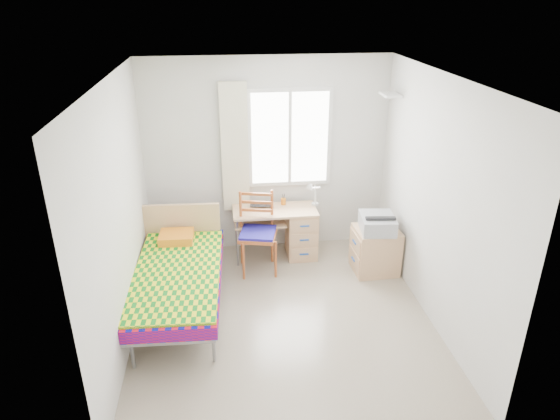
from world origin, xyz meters
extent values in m
plane|color=#BCAD93|center=(0.00, 0.00, 0.00)|extent=(3.50, 3.50, 0.00)
plane|color=white|center=(0.00, 0.00, 2.60)|extent=(3.50, 3.50, 0.00)
plane|color=silver|center=(0.00, 1.75, 1.30)|extent=(3.20, 0.00, 3.20)
plane|color=silver|center=(-1.60, 0.00, 1.30)|extent=(0.00, 3.50, 3.50)
plane|color=silver|center=(1.60, 0.00, 1.30)|extent=(0.00, 3.50, 3.50)
cube|color=white|center=(0.30, 1.73, 1.55)|extent=(1.10, 0.04, 1.30)
cube|color=white|center=(0.30, 1.72, 1.55)|extent=(1.00, 0.02, 1.20)
cube|color=white|center=(0.30, 1.72, 1.55)|extent=(0.04, 0.02, 1.20)
cube|color=beige|center=(-0.42, 1.68, 1.45)|extent=(0.35, 0.05, 1.70)
cube|color=white|center=(1.49, 1.40, 2.15)|extent=(0.20, 0.32, 0.03)
cube|color=gray|center=(-1.14, 0.29, 0.34)|extent=(0.99, 2.05, 0.06)
cube|color=red|center=(-1.14, 0.29, 0.42)|extent=(1.03, 2.07, 0.14)
cube|color=yellow|center=(-1.14, 0.27, 0.50)|extent=(1.01, 1.95, 0.03)
cube|color=tan|center=(-1.14, 1.26, 0.60)|extent=(0.97, 0.09, 0.55)
cube|color=orange|center=(-1.19, 0.99, 0.57)|extent=(0.42, 0.36, 0.10)
cylinder|color=gray|center=(-1.52, -0.62, 0.16)|extent=(0.04, 0.04, 0.32)
cylinder|color=gray|center=(-0.75, 1.19, 0.16)|extent=(0.04, 0.04, 0.32)
cube|color=tan|center=(0.06, 1.41, 0.67)|extent=(1.10, 0.50, 0.03)
cube|color=tan|center=(0.42, 1.41, 0.33)|extent=(0.38, 0.48, 0.66)
cube|color=tan|center=(-0.14, 1.41, 0.53)|extent=(0.66, 0.46, 0.02)
cylinder|color=gray|center=(-0.44, 1.20, 0.33)|extent=(0.03, 0.03, 0.66)
cylinder|color=gray|center=(-0.44, 1.61, 0.33)|extent=(0.03, 0.03, 0.66)
cube|color=brown|center=(-0.19, 1.06, 0.50)|extent=(0.53, 0.53, 0.04)
cube|color=navy|center=(-0.19, 1.06, 0.53)|extent=(0.51, 0.51, 0.04)
cube|color=brown|center=(-0.19, 1.26, 0.81)|extent=(0.40, 0.12, 0.44)
cylinder|color=brown|center=(-0.39, 0.86, 0.25)|extent=(0.03, 0.03, 0.50)
cylinder|color=brown|center=(0.01, 1.26, 0.51)|extent=(0.04, 0.04, 1.02)
cube|color=tan|center=(1.29, 0.87, 0.29)|extent=(0.55, 0.50, 0.59)
cube|color=tan|center=(1.02, 0.87, 0.43)|extent=(0.03, 0.44, 0.21)
cube|color=tan|center=(1.02, 0.87, 0.18)|extent=(0.03, 0.44, 0.21)
cube|color=#A1A4A9|center=(1.28, 0.84, 0.68)|extent=(0.45, 0.51, 0.19)
cube|color=black|center=(1.28, 0.84, 0.78)|extent=(0.36, 0.42, 0.02)
imported|color=black|center=(-0.10, 1.49, 0.70)|extent=(0.33, 0.23, 0.02)
cylinder|color=orange|center=(0.20, 1.57, 0.73)|extent=(0.08, 0.08, 0.08)
cylinder|color=white|center=(0.61, 1.49, 0.70)|extent=(0.09, 0.09, 0.03)
cylinder|color=white|center=(0.61, 1.49, 0.83)|extent=(0.02, 0.11, 0.25)
cylinder|color=white|center=(0.59, 1.41, 0.96)|extent=(0.12, 0.22, 0.10)
cone|color=white|center=(0.51, 1.31, 0.99)|extent=(0.13, 0.14, 0.12)
imported|color=gray|center=(-0.12, 1.39, 0.59)|extent=(0.21, 0.25, 0.02)
camera|label=1|loc=(-0.58, -4.52, 3.34)|focal=32.00mm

